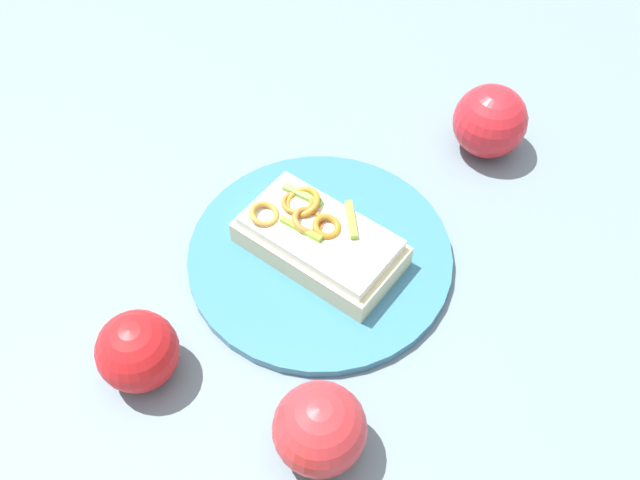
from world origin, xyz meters
TOP-DOWN VIEW (x-y plane):
  - ground_plane at (0.00, 0.00)m, footprint 2.00×2.00m
  - plate at (0.00, 0.00)m, footprint 0.26×0.26m
  - sandwich at (-0.00, 0.00)m, footprint 0.18×0.17m
  - apple_0 at (0.20, 0.13)m, footprint 0.11×0.11m
  - apple_2 at (-0.02, -0.19)m, footprint 0.09×0.09m
  - apple_3 at (-0.17, -0.11)m, footprint 0.08×0.08m

SIDE VIEW (x-z plane):
  - ground_plane at x=0.00m, z-range 0.00..0.00m
  - plate at x=0.00m, z-range 0.00..0.01m
  - sandwich at x=0.00m, z-range 0.01..0.06m
  - apple_3 at x=-0.17m, z-range 0.00..0.07m
  - apple_2 at x=-0.02m, z-range 0.00..0.08m
  - apple_0 at x=0.20m, z-range 0.00..0.08m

